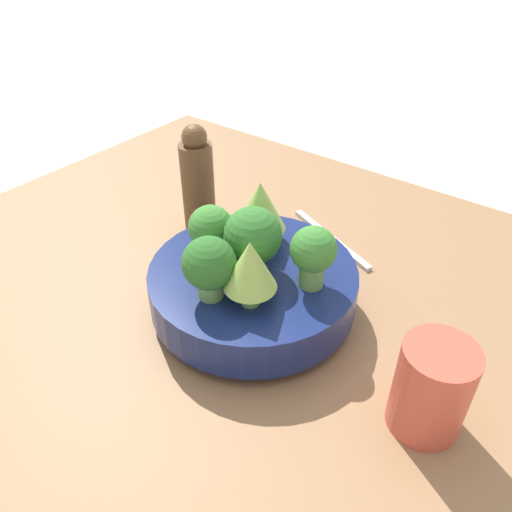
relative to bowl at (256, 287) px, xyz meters
name	(u,v)px	position (x,y,z in m)	size (l,w,h in m)	color
ground_plane	(253,329)	(0.00, 0.00, -0.07)	(6.00, 6.00, 0.00)	beige
table	(253,319)	(0.00, 0.00, -0.05)	(1.05, 0.86, 0.03)	olive
bowl	(256,287)	(0.00, 0.00, 0.00)	(0.25, 0.25, 0.06)	navy
romanesco_piece_far	(250,266)	(-0.03, 0.05, 0.08)	(0.06, 0.06, 0.08)	#609347
broccoli_floret_center	(256,238)	(0.00, 0.00, 0.07)	(0.07, 0.07, 0.08)	#609347
romanesco_piece_near	(260,207)	(0.03, -0.05, 0.08)	(0.06, 0.06, 0.08)	#609347
broccoli_floret_right	(211,230)	(0.06, 0.01, 0.07)	(0.05, 0.05, 0.07)	#609347
broccoli_floret_back	(209,265)	(0.01, 0.07, 0.07)	(0.06, 0.06, 0.07)	#609347
broccoli_floret_left	(313,253)	(-0.07, -0.02, 0.07)	(0.05, 0.05, 0.07)	#609347
cup	(431,389)	(-0.23, 0.03, 0.01)	(0.07, 0.07, 0.10)	#C64C38
pepper_mill	(198,182)	(0.18, -0.10, 0.04)	(0.05, 0.05, 0.16)	brown
fork	(330,238)	(0.01, -0.19, -0.03)	(0.16, 0.08, 0.01)	silver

